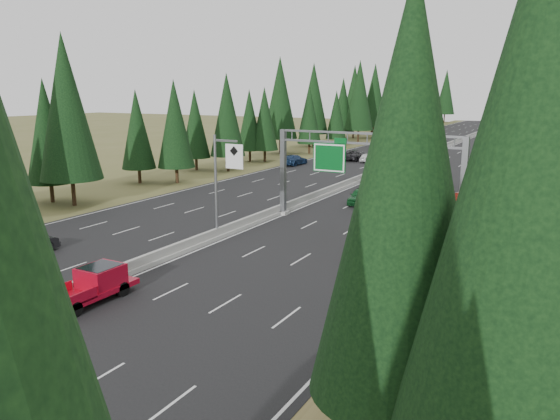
% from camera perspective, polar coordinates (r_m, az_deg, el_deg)
% --- Properties ---
extents(road, '(32.00, 260.00, 0.08)m').
position_cam_1_polar(road, '(92.07, 13.73, 5.02)').
color(road, black).
rests_on(road, ground).
extents(shoulder_right, '(3.60, 260.00, 0.06)m').
position_cam_1_polar(shoulder_right, '(89.13, 24.83, 3.99)').
color(shoulder_right, olive).
rests_on(shoulder_right, ground).
extents(shoulder_left, '(3.60, 260.00, 0.06)m').
position_cam_1_polar(shoulder_left, '(98.21, 3.63, 5.78)').
color(shoulder_left, brown).
rests_on(shoulder_left, ground).
extents(median_barrier, '(0.70, 260.00, 0.85)m').
position_cam_1_polar(median_barrier, '(92.03, 13.74, 5.25)').
color(median_barrier, gray).
rests_on(median_barrier, road).
extents(sign_gantry, '(16.75, 0.98, 7.80)m').
position_cam_1_polar(sign_gantry, '(46.01, 9.71, 4.69)').
color(sign_gantry, slate).
rests_on(sign_gantry, road).
extents(hov_sign_pole, '(2.80, 0.50, 8.00)m').
position_cam_1_polar(hov_sign_pole, '(41.07, -6.10, 3.12)').
color(hov_sign_pole, slate).
rests_on(hov_sign_pole, road).
extents(tree_row_left, '(11.93, 245.71, 18.83)m').
position_cam_1_polar(tree_row_left, '(96.88, 0.72, 11.10)').
color(tree_row_left, black).
rests_on(tree_row_left, ground).
extents(silver_minivan, '(3.28, 6.64, 1.81)m').
position_cam_1_polar(silver_minivan, '(37.65, 11.27, -3.74)').
color(silver_minivan, '#98989C').
rests_on(silver_minivan, road).
extents(red_pickup, '(2.00, 5.61, 1.83)m').
position_cam_1_polar(red_pickup, '(31.53, -18.77, -7.17)').
color(red_pickup, black).
rests_on(red_pickup, road).
extents(car_ahead_green, '(2.28, 4.77, 1.57)m').
position_cam_1_polar(car_ahead_green, '(55.62, 8.43, 1.46)').
color(car_ahead_green, '#114D20').
rests_on(car_ahead_green, road).
extents(car_ahead_dkred, '(1.64, 4.69, 1.54)m').
position_cam_1_polar(car_ahead_dkred, '(55.02, 18.56, 0.80)').
color(car_ahead_dkred, '#55120C').
rests_on(car_ahead_dkred, road).
extents(car_ahead_dkgrey, '(2.45, 5.74, 1.65)m').
position_cam_1_polar(car_ahead_dkgrey, '(95.60, 21.23, 5.32)').
color(car_ahead_dkgrey, black).
rests_on(car_ahead_dkgrey, road).
extents(car_ahead_white, '(2.21, 4.77, 1.32)m').
position_cam_1_polar(car_ahead_white, '(126.98, 22.58, 6.69)').
color(car_ahead_white, silver).
rests_on(car_ahead_white, road).
extents(car_ahead_far, '(1.99, 4.09, 1.34)m').
position_cam_1_polar(car_ahead_far, '(156.10, 21.51, 7.67)').
color(car_ahead_far, black).
rests_on(car_ahead_far, road).
extents(car_onc_near, '(1.62, 4.65, 1.53)m').
position_cam_1_polar(car_onc_near, '(41.68, -25.12, -3.32)').
color(car_onc_near, black).
rests_on(car_onc_near, road).
extents(car_onc_blue, '(2.39, 5.53, 1.59)m').
position_cam_1_polar(car_onc_blue, '(84.00, 1.50, 5.26)').
color(car_onc_blue, navy).
rests_on(car_onc_blue, road).
extents(car_onc_white, '(2.09, 4.33, 1.42)m').
position_cam_1_polar(car_onc_white, '(88.67, 9.07, 5.44)').
color(car_onc_white, silver).
rests_on(car_onc_white, road).
extents(car_onc_far, '(2.90, 6.01, 1.65)m').
position_cam_1_polar(car_onc_far, '(90.84, 7.72, 5.72)').
color(car_onc_far, black).
rests_on(car_onc_far, road).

